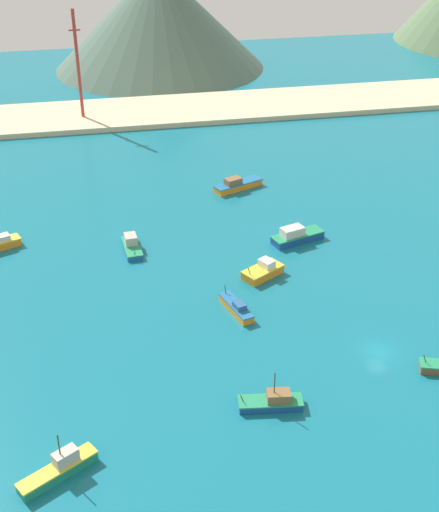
{
  "coord_description": "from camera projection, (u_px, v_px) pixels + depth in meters",
  "views": [
    {
      "loc": [
        -35.43,
        -69.19,
        58.94
      ],
      "look_at": [
        -16.63,
        25.44,
        2.06
      ],
      "focal_mm": 49.6,
      "sensor_mm": 36.0,
      "label": 1
    }
  ],
  "objects": [
    {
      "name": "ground",
      "position": [
        310.0,
        245.0,
        119.82
      ],
      "size": [
        260.0,
        280.0,
        0.5
      ],
      "color": "#146B7F"
    },
    {
      "name": "radio_tower",
      "position": [
        78.0,
        66.0,
        164.88
      ],
      "size": [
        2.64,
        2.11,
        26.42
      ],
      "color": "#B7332D",
      "rests_on": "ground"
    },
    {
      "name": "fishing_boat_12",
      "position": [
        237.0,
        185.0,
        137.93
      ],
      "size": [
        10.31,
        6.28,
        2.52
      ],
      "color": "orange",
      "rests_on": "ground"
    },
    {
      "name": "fishing_boat_9",
      "position": [
        296.0,
        236.0,
        119.83
      ],
      "size": [
        9.7,
        5.58,
        2.84
      ],
      "color": "#14478C",
      "rests_on": "ground"
    },
    {
      "name": "fishing_boat_11",
      "position": [
        59.0,
        469.0,
        75.51
      ],
      "size": [
        8.84,
        6.34,
        5.68
      ],
      "color": "#198466",
      "rests_on": "ground"
    },
    {
      "name": "fishing_boat_5",
      "position": [
        272.0,
        402.0,
        84.79
      ],
      "size": [
        8.03,
        3.45,
        5.25
      ],
      "color": "#14478C",
      "rests_on": "ground"
    },
    {
      "name": "hill_central",
      "position": [
        158.0,
        17.0,
        205.26
      ],
      "size": [
        61.99,
        61.99,
        29.46
      ],
      "color": "#4C6656",
      "rests_on": "ground"
    },
    {
      "name": "fishing_boat_7",
      "position": [
        237.0,
        308.0,
        101.94
      ],
      "size": [
        3.89,
        7.78,
        2.44
      ],
      "color": "orange",
      "rests_on": "ground"
    },
    {
      "name": "fishing_boat_0",
      "position": [
        263.0,
        271.0,
        110.32
      ],
      "size": [
        7.34,
        6.05,
        2.95
      ],
      "color": "orange",
      "rests_on": "ground"
    },
    {
      "name": "fishing_boat_4",
      "position": [
        132.0,
        245.0,
        117.44
      ],
      "size": [
        3.16,
        7.47,
        2.44
      ],
      "color": "#1E5BA8",
      "rests_on": "ground"
    },
    {
      "name": "beach_strip",
      "position": [
        226.0,
        107.0,
        179.15
      ],
      "size": [
        247.0,
        21.86,
        1.2
      ],
      "primitive_type": "cube",
      "color": "beige",
      "rests_on": "ground"
    }
  ]
}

